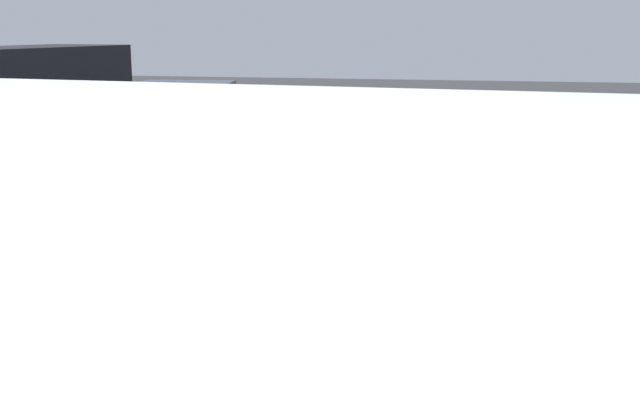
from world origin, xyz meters
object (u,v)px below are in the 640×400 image
object	(u,v)px
art_car_decorated	(355,221)
parked_sedan_near_right	(293,157)
parked_van_behind_right	(18,89)
parked_sedan_near_left	(182,127)

from	to	relation	value
art_car_decorated	parked_sedan_near_right	bearing A→B (deg)	-163.60
parked_van_behind_right	parked_sedan_near_right	distance (m)	8.32
parked_van_behind_right	parked_sedan_near_left	size ratio (longest dim) A/B	1.23
parked_sedan_near_right	parked_sedan_near_left	bearing A→B (deg)	54.88
parked_van_behind_right	parked_sedan_near_left	xyz separation A→B (m)	(-2.10, -4.36, -0.38)
art_car_decorated	parked_sedan_near_right	world-z (taller)	art_car_decorated
art_car_decorated	parked_van_behind_right	world-z (taller)	parked_van_behind_right
art_car_decorated	parked_van_behind_right	distance (m)	11.44
parked_van_behind_right	parked_sedan_near_right	bearing A→B (deg)	-116.31
art_car_decorated	parked_sedan_near_right	xyz separation A→B (m)	(3.23, 1.40, -0.01)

